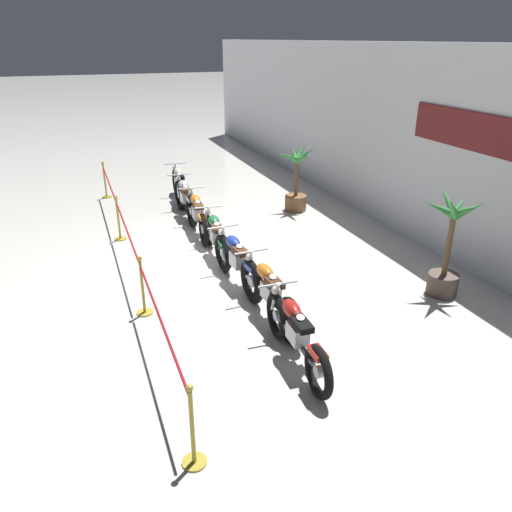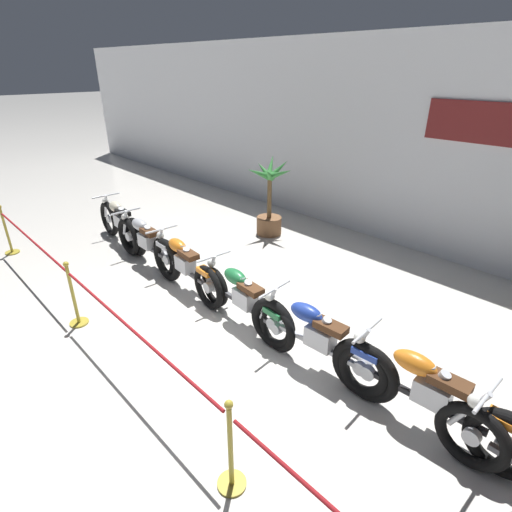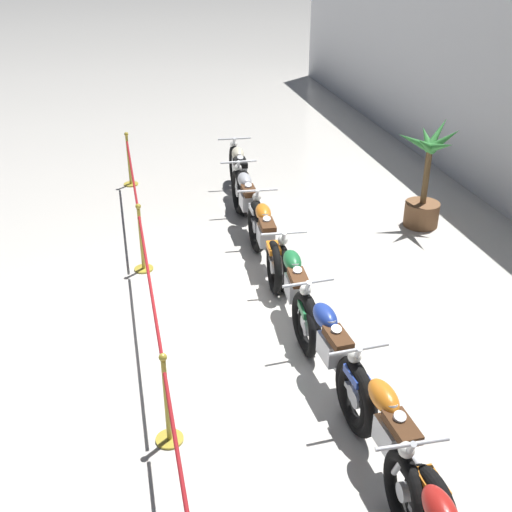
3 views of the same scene
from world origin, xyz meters
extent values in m
plane|color=silver|center=(0.00, 0.00, 0.00)|extent=(120.00, 120.00, 0.00)
cube|color=white|center=(0.00, 5.12, 2.10)|extent=(28.00, 0.25, 4.20)
cube|color=maroon|center=(1.69, 4.98, 2.67)|extent=(2.68, 0.04, 0.70)
torus|color=black|center=(-4.73, 0.67, 0.40)|extent=(0.81, 0.18, 0.81)
torus|color=black|center=(-3.32, 0.58, 0.40)|extent=(0.81, 0.18, 0.81)
cylinder|color=silver|center=(-4.73, 0.67, 0.40)|extent=(0.19, 0.09, 0.19)
cylinder|color=silver|center=(-3.32, 0.58, 0.40)|extent=(0.19, 0.09, 0.19)
cylinder|color=silver|center=(-4.81, 0.68, 0.69)|extent=(0.31, 0.08, 0.59)
cube|color=silver|center=(-3.97, 0.62, 0.56)|extent=(0.37, 0.24, 0.26)
cylinder|color=silver|center=(-4.02, 0.63, 0.76)|extent=(0.19, 0.12, 0.24)
cylinder|color=silver|center=(-3.93, 0.62, 0.76)|extent=(0.19, 0.12, 0.24)
cylinder|color=silver|center=(-3.67, 0.74, 0.42)|extent=(0.70, 0.11, 0.07)
cube|color=#ADAFB5|center=(-4.02, 0.63, 0.42)|extent=(1.13, 0.13, 0.06)
ellipsoid|color=beige|center=(-4.20, 0.64, 0.82)|extent=(0.47, 0.25, 0.22)
cube|color=black|center=(-3.84, 0.61, 0.78)|extent=(0.41, 0.23, 0.09)
cube|color=beige|center=(-3.37, 0.58, 0.69)|extent=(0.33, 0.18, 0.08)
cylinder|color=silver|center=(-4.71, 0.67, 0.95)|extent=(0.08, 0.62, 0.04)
sphere|color=silver|center=(-4.79, 0.67, 0.81)|extent=(0.14, 0.14, 0.14)
torus|color=black|center=(-3.44, 0.49, 0.40)|extent=(0.80, 0.15, 0.80)
torus|color=black|center=(-1.96, 0.47, 0.40)|extent=(0.80, 0.15, 0.80)
cylinder|color=silver|center=(-3.44, 0.49, 0.40)|extent=(0.19, 0.08, 0.19)
cylinder|color=silver|center=(-1.96, 0.47, 0.40)|extent=(0.19, 0.08, 0.19)
cylinder|color=silver|center=(-3.53, 0.49, 0.68)|extent=(0.30, 0.06, 0.59)
cube|color=silver|center=(-2.65, 0.48, 0.56)|extent=(0.36, 0.23, 0.26)
cylinder|color=silver|center=(-2.69, 0.48, 0.76)|extent=(0.18, 0.11, 0.24)
cylinder|color=silver|center=(-2.61, 0.48, 0.76)|extent=(0.18, 0.11, 0.24)
cylinder|color=silver|center=(-2.35, 0.61, 0.42)|extent=(0.70, 0.08, 0.07)
cube|color=#47474C|center=(-2.70, 0.48, 0.42)|extent=(1.19, 0.08, 0.06)
ellipsoid|color=#B7BABF|center=(-2.88, 0.48, 0.82)|extent=(0.46, 0.23, 0.22)
cube|color=#4C2D19|center=(-2.52, 0.48, 0.78)|extent=(0.40, 0.21, 0.09)
cube|color=#B7BABF|center=(-2.01, 0.47, 0.68)|extent=(0.32, 0.17, 0.08)
cylinder|color=silver|center=(-3.42, 0.49, 0.95)|extent=(0.05, 0.62, 0.04)
sphere|color=silver|center=(-3.50, 0.49, 0.81)|extent=(0.14, 0.14, 0.14)
torus|color=black|center=(-2.17, 0.53, 0.37)|extent=(0.75, 0.15, 0.74)
torus|color=black|center=(-0.70, 0.43, 0.37)|extent=(0.75, 0.15, 0.74)
cylinder|color=silver|center=(-2.17, 0.53, 0.37)|extent=(0.18, 0.09, 0.18)
cylinder|color=silver|center=(-0.70, 0.43, 0.37)|extent=(0.18, 0.09, 0.18)
cylinder|color=silver|center=(-2.26, 0.54, 0.65)|extent=(0.31, 0.08, 0.59)
cube|color=silver|center=(-1.39, 0.48, 0.53)|extent=(0.37, 0.24, 0.26)
cylinder|color=silver|center=(-1.43, 0.48, 0.73)|extent=(0.19, 0.12, 0.24)
cylinder|color=silver|center=(-1.35, 0.47, 0.73)|extent=(0.19, 0.12, 0.24)
cylinder|color=silver|center=(-1.08, 0.59, 0.39)|extent=(0.70, 0.12, 0.07)
cube|color=#47474C|center=(-1.44, 0.48, 0.39)|extent=(1.18, 0.14, 0.06)
ellipsoid|color=orange|center=(-1.62, 0.49, 0.79)|extent=(0.47, 0.25, 0.22)
cube|color=#4C2D19|center=(-1.26, 0.47, 0.75)|extent=(0.41, 0.23, 0.09)
cube|color=orange|center=(-0.75, 0.43, 0.64)|extent=(0.33, 0.18, 0.08)
cylinder|color=silver|center=(-2.15, 0.53, 0.92)|extent=(0.08, 0.62, 0.04)
sphere|color=silver|center=(-2.23, 0.54, 0.78)|extent=(0.14, 0.14, 0.14)
torus|color=black|center=(-0.69, 0.55, 0.34)|extent=(0.68, 0.15, 0.68)
torus|color=black|center=(0.79, 0.45, 0.34)|extent=(0.68, 0.15, 0.68)
cylinder|color=silver|center=(-0.69, 0.55, 0.34)|extent=(0.17, 0.09, 0.16)
cylinder|color=silver|center=(0.79, 0.45, 0.34)|extent=(0.17, 0.09, 0.16)
cylinder|color=silver|center=(-0.78, 0.56, 0.62)|extent=(0.31, 0.08, 0.59)
cube|color=silver|center=(0.10, 0.50, 0.50)|extent=(0.37, 0.24, 0.26)
cylinder|color=silver|center=(0.06, 0.50, 0.70)|extent=(0.19, 0.12, 0.24)
cylinder|color=silver|center=(0.14, 0.50, 0.70)|extent=(0.19, 0.12, 0.24)
cylinder|color=silver|center=(0.41, 0.62, 0.36)|extent=(0.70, 0.12, 0.07)
cube|color=#47474C|center=(0.05, 0.50, 0.36)|extent=(1.19, 0.14, 0.06)
ellipsoid|color=#1E6B38|center=(-0.13, 0.52, 0.76)|extent=(0.47, 0.25, 0.22)
cube|color=#4C2D19|center=(0.23, 0.49, 0.72)|extent=(0.41, 0.23, 0.09)
cube|color=#1E6B38|center=(0.74, 0.46, 0.58)|extent=(0.33, 0.18, 0.08)
cylinder|color=silver|center=(-0.67, 0.55, 0.89)|extent=(0.08, 0.62, 0.04)
sphere|color=silver|center=(-0.75, 0.56, 0.75)|extent=(0.14, 0.14, 0.14)
torus|color=black|center=(0.71, 0.46, 0.38)|extent=(0.76, 0.18, 0.76)
torus|color=black|center=(2.14, 0.55, 0.38)|extent=(0.76, 0.18, 0.76)
cylinder|color=silver|center=(0.71, 0.46, 0.38)|extent=(0.18, 0.09, 0.18)
cylinder|color=silver|center=(2.14, 0.55, 0.38)|extent=(0.18, 0.09, 0.18)
cylinder|color=silver|center=(0.62, 0.45, 0.66)|extent=(0.31, 0.08, 0.59)
cube|color=silver|center=(1.48, 0.51, 0.54)|extent=(0.37, 0.24, 0.26)
cylinder|color=silver|center=(1.43, 0.51, 0.74)|extent=(0.19, 0.12, 0.24)
cylinder|color=silver|center=(1.52, 0.51, 0.74)|extent=(0.19, 0.12, 0.24)
cylinder|color=silver|center=(1.77, 0.67, 0.40)|extent=(0.70, 0.12, 0.07)
cube|color=#ADAFB5|center=(1.43, 0.51, 0.40)|extent=(1.15, 0.14, 0.06)
ellipsoid|color=navy|center=(1.25, 0.49, 0.80)|extent=(0.47, 0.25, 0.22)
cube|color=#4C2D19|center=(1.61, 0.52, 0.76)|extent=(0.41, 0.23, 0.09)
cube|color=navy|center=(2.09, 0.55, 0.65)|extent=(0.33, 0.18, 0.08)
cylinder|color=silver|center=(0.73, 0.46, 0.93)|extent=(0.08, 0.62, 0.04)
sphere|color=silver|center=(0.65, 0.46, 0.79)|extent=(0.14, 0.14, 0.14)
torus|color=black|center=(2.04, 0.56, 0.38)|extent=(0.76, 0.18, 0.76)
torus|color=black|center=(3.55, 0.64, 0.38)|extent=(0.76, 0.18, 0.76)
cylinder|color=silver|center=(2.04, 0.56, 0.38)|extent=(0.18, 0.09, 0.17)
cylinder|color=silver|center=(3.55, 0.64, 0.38)|extent=(0.18, 0.09, 0.17)
cylinder|color=silver|center=(1.95, 0.55, 0.66)|extent=(0.31, 0.07, 0.59)
cube|color=silver|center=(2.85, 0.60, 0.54)|extent=(0.37, 0.24, 0.26)
cylinder|color=silver|center=(2.81, 0.60, 0.74)|extent=(0.18, 0.12, 0.24)
cylinder|color=silver|center=(2.89, 0.61, 0.74)|extent=(0.18, 0.12, 0.24)
cylinder|color=silver|center=(3.14, 0.76, 0.40)|extent=(0.70, 0.11, 0.07)
cube|color=black|center=(2.80, 0.60, 0.40)|extent=(1.22, 0.13, 0.06)
ellipsoid|color=orange|center=(2.62, 0.59, 0.80)|extent=(0.47, 0.25, 0.22)
cube|color=#4C2D19|center=(2.98, 0.61, 0.76)|extent=(0.41, 0.22, 0.09)
cube|color=orange|center=(3.50, 0.64, 0.64)|extent=(0.33, 0.18, 0.08)
cylinder|color=silver|center=(2.06, 0.56, 0.93)|extent=(0.07, 0.62, 0.04)
sphere|color=silver|center=(1.98, 0.56, 0.79)|extent=(0.14, 0.14, 0.14)
torus|color=black|center=(3.30, 0.53, 0.36)|extent=(0.72, 0.14, 0.72)
torus|color=black|center=(4.79, 0.48, 0.36)|extent=(0.72, 0.14, 0.72)
cylinder|color=silver|center=(3.30, 0.53, 0.36)|extent=(0.17, 0.08, 0.17)
cylinder|color=silver|center=(4.79, 0.48, 0.36)|extent=(0.17, 0.08, 0.17)
cylinder|color=silver|center=(3.21, 0.53, 0.64)|extent=(0.30, 0.06, 0.59)
cube|color=silver|center=(4.10, 0.50, 0.52)|extent=(0.37, 0.23, 0.26)
cylinder|color=silver|center=(4.06, 0.51, 0.72)|extent=(0.18, 0.12, 0.24)
cylinder|color=silver|center=(4.14, 0.50, 0.72)|extent=(0.18, 0.12, 0.24)
cylinder|color=silver|center=(4.40, 0.64, 0.38)|extent=(0.70, 0.09, 0.07)
cube|color=#47474C|center=(4.05, 0.51, 0.38)|extent=(1.19, 0.10, 0.06)
ellipsoid|color=#B21E19|center=(3.87, 0.51, 0.78)|extent=(0.47, 0.23, 0.22)
cube|color=black|center=(4.23, 0.50, 0.74)|extent=(0.41, 0.21, 0.09)
cube|color=#B21E19|center=(4.74, 0.49, 0.62)|extent=(0.32, 0.17, 0.08)
cylinder|color=silver|center=(3.32, 0.53, 0.91)|extent=(0.05, 0.62, 0.04)
sphere|color=silver|center=(3.24, 0.53, 0.77)|extent=(0.14, 0.14, 0.14)
cylinder|color=brown|center=(-2.25, 3.38, 0.20)|extent=(0.58, 0.58, 0.41)
cylinder|color=brown|center=(-2.25, 3.38, 0.88)|extent=(0.10, 0.10, 0.95)
cone|color=#337F38|center=(-1.98, 3.41, 1.47)|extent=(0.68, 0.23, 0.39)
cone|color=#337F38|center=(-2.16, 3.56, 1.51)|extent=(0.35, 0.51, 0.51)
cone|color=#337F38|center=(-2.39, 3.56, 1.53)|extent=(0.45, 0.53, 0.58)
cone|color=#337F38|center=(-2.45, 3.41, 1.46)|extent=(0.54, 0.22, 0.38)
cone|color=#337F38|center=(-2.37, 3.16, 1.45)|extent=(0.36, 0.59, 0.43)
cone|color=#337F38|center=(-2.13, 3.23, 1.46)|extent=(0.40, 0.47, 0.44)
cylinder|color=brown|center=(3.06, 3.87, 0.20)|extent=(0.54, 0.54, 0.40)
cylinder|color=brown|center=(3.06, 3.87, 0.96)|extent=(0.10, 0.10, 1.13)
cone|color=#337F38|center=(3.26, 3.90, 1.65)|extent=(0.56, 0.24, 0.42)
cone|color=#337F38|center=(3.15, 4.09, 1.61)|extent=(0.32, 0.58, 0.41)
cone|color=#337F38|center=(2.95, 4.03, 1.60)|extent=(0.37, 0.48, 0.40)
cone|color=#337F38|center=(2.85, 3.90, 1.68)|extent=(0.58, 0.23, 0.48)
cone|color=#337F38|center=(2.91, 3.68, 1.61)|extent=(0.42, 0.56, 0.43)
cone|color=#337F38|center=(3.20, 3.69, 1.69)|extent=(0.46, 0.53, 0.57)
cylinder|color=gold|center=(-5.24, -1.30, 0.01)|extent=(0.28, 0.28, 0.03)
cylinder|color=gold|center=(-5.24, -1.30, 0.50)|extent=(0.05, 0.05, 0.95)
sphere|color=gold|center=(-5.24, -1.30, 1.01)|extent=(0.08, 0.08, 0.08)
cylinder|color=maroon|center=(-3.48, -1.30, 0.88)|extent=(3.38, 0.04, 0.04)
cylinder|color=maroon|center=(0.08, -1.30, 0.88)|extent=(3.46, 0.04, 0.04)
cylinder|color=maroon|center=(3.62, -1.30, 0.88)|extent=(3.32, 0.04, 0.04)
cylinder|color=gold|center=(-1.72, -1.30, 0.01)|extent=(0.28, 0.28, 0.03)
cylinder|color=gold|center=(-1.72, -1.30, 0.50)|extent=(0.05, 0.05, 0.95)
sphere|color=gold|center=(-1.72, -1.30, 1.01)|extent=(0.08, 0.08, 0.08)
cylinder|color=gold|center=(1.89, -1.30, 0.01)|extent=(0.28, 0.28, 0.03)
cylinder|color=gold|center=(1.89, -1.30, 0.50)|extent=(0.05, 0.05, 0.95)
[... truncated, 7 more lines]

